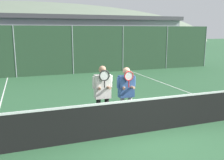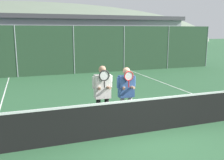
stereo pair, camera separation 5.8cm
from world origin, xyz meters
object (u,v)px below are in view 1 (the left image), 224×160
at_px(car_right_of_center, 159,52).
at_px(player_center_left, 126,90).
at_px(player_leftmost, 103,91).
at_px(car_center, 104,53).
at_px(car_left_of_center, 44,56).

bearing_deg(car_right_of_center, player_center_left, -123.97).
bearing_deg(player_leftmost, car_center, 71.68).
height_order(car_left_of_center, car_center, car_center).
xyz_separation_m(player_leftmost, player_center_left, (0.75, 0.04, -0.04)).
distance_m(player_leftmost, car_left_of_center, 12.50).
bearing_deg(car_left_of_center, player_leftmost, -87.42).
height_order(player_center_left, car_right_of_center, car_right_of_center).
relative_size(player_leftmost, player_center_left, 1.05).
relative_size(player_center_left, car_right_of_center, 0.39).
bearing_deg(car_left_of_center, player_center_left, -84.00).
xyz_separation_m(player_center_left, car_center, (3.52, 12.83, -0.09)).
height_order(player_center_left, car_center, car_center).
distance_m(car_center, car_right_of_center, 4.80).
xyz_separation_m(car_left_of_center, car_right_of_center, (9.59, -0.14, 0.04)).
relative_size(car_center, car_right_of_center, 0.97).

